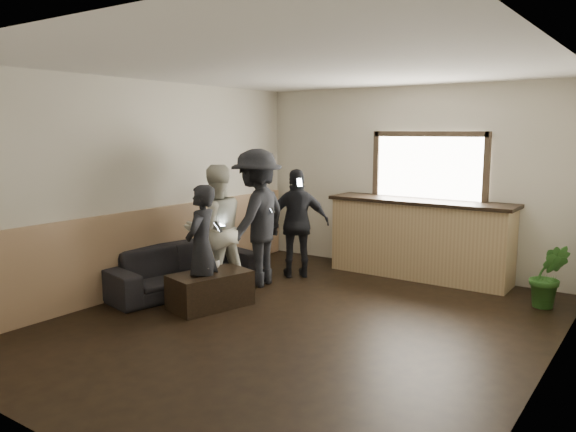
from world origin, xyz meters
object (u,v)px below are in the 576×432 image
Objects in this scene: coffee_table at (210,290)px; person_c at (257,218)px; bar_counter at (420,234)px; sofa at (182,268)px; potted_plant at (549,276)px; cup_a at (215,264)px; person_b at (216,230)px; cup_b at (206,271)px; person_a at (201,247)px; person_d at (298,224)px.

coffee_table is 1.35m from person_c.
bar_counter reaches higher than sofa.
cup_a is at bearing -148.83° from potted_plant.
potted_plant is 0.42× the size of person_c.
potted_plant reaches higher than sofa.
person_b is at bearing 129.19° from cup_a.
potted_plant reaches higher than cup_b.
potted_plant is at bearing 105.01° from person_a.
person_b is 1.38m from person_d.
bar_counter is 3.32m from person_a.
person_d reaches higher than coffee_table.
bar_counter is at bearing 167.12° from person_b.
person_a is 1.88m from person_d.
bar_counter is 20.16× the size of cup_a.
bar_counter is 2.80× the size of coffee_table.
person_d is (0.42, 1.31, -0.06)m from person_b.
potted_plant is at bearing 31.17° from cup_a.
cup_a is 0.34m from cup_b.
person_a reaches higher than cup_a.
sofa is 0.73m from person_b.
cup_a is 1.31× the size of cup_b.
person_c is at bearing -27.30° from sofa.
person_c is (-0.07, 1.19, 0.20)m from person_a.
cup_a is 0.08× the size of person_d.
person_d is (0.07, 1.81, 0.58)m from coffee_table.
person_b reaches higher than cup_b.
sofa is 1.11× the size of person_c.
person_d is (0.21, 0.69, -0.15)m from person_c.
sofa is (-2.34, -2.51, -0.33)m from bar_counter.
bar_counter is 26.38× the size of cup_b.
cup_a reaches higher than coffee_table.
person_a is at bearing 44.31° from person_d.
cup_a is (-0.11, 0.20, 0.27)m from coffee_table.
person_d reaches higher than cup_b.
bar_counter is at bearing 164.45° from potted_plant.
cup_b is (0.04, -0.10, 0.26)m from coffee_table.
coffee_table is 0.61× the size of person_d.
sofa is 1.40× the size of person_a.
potted_plant is at bearing 147.15° from person_d.
bar_counter is 3.38× the size of potted_plant.
person_b reaches higher than potted_plant.
person_c is 0.74m from person_d.
potted_plant is (1.85, -0.51, -0.24)m from bar_counter.
person_b reaches higher than person_d.
person_a is 0.79× the size of person_c.
cup_b is 0.07× the size of person_a.
person_a is at bearing 158.17° from cup_b.
coffee_table is at bearing 108.75° from cup_b.
bar_counter is at bearing -31.07° from sofa.
cup_b is 0.30m from person_a.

